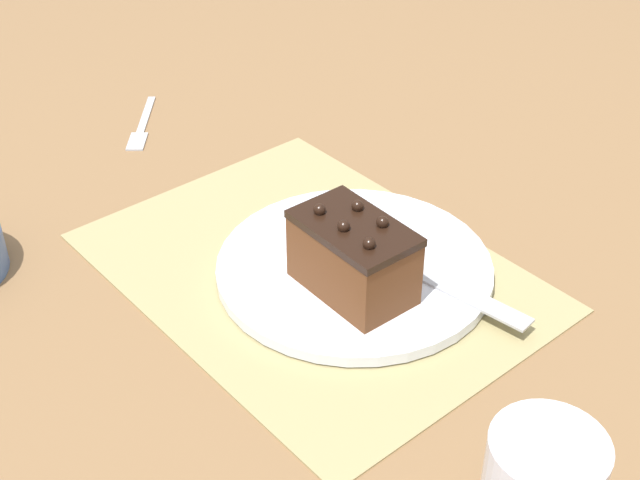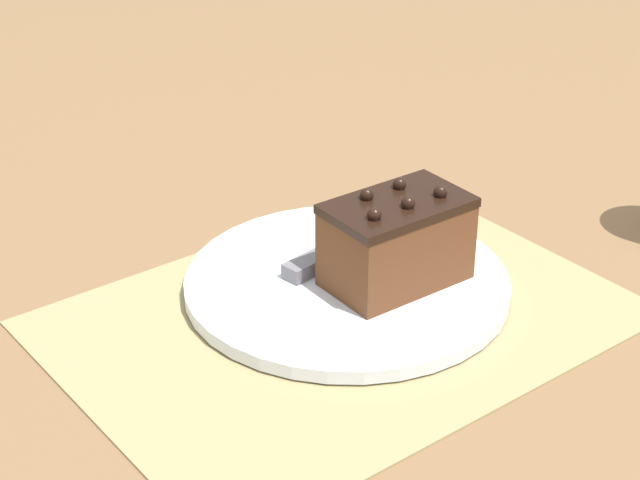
{
  "view_description": "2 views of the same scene",
  "coord_description": "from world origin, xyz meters",
  "px_view_note": "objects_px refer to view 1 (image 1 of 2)",
  "views": [
    {
      "loc": [
        -0.57,
        0.47,
        0.57
      ],
      "look_at": [
        -0.02,
        0.01,
        0.05
      ],
      "focal_mm": 50.0,
      "sensor_mm": 36.0,
      "label": 1
    },
    {
      "loc": [
        0.48,
        0.59,
        0.49
      ],
      "look_at": [
        -0.01,
        -0.04,
        0.06
      ],
      "focal_mm": 60.0,
      "sensor_mm": 36.0,
      "label": 2
    }
  ],
  "objects_px": {
    "chocolate_cake": "(356,255)",
    "dessert_fork": "(142,127)",
    "serving_knife": "(399,258)",
    "cake_plate": "(354,267)"
  },
  "relations": [
    {
      "from": "serving_knife",
      "to": "chocolate_cake",
      "type": "bearing_deg",
      "value": -7.42
    },
    {
      "from": "chocolate_cake",
      "to": "serving_knife",
      "type": "height_order",
      "value": "chocolate_cake"
    },
    {
      "from": "chocolate_cake",
      "to": "serving_knife",
      "type": "xyz_separation_m",
      "value": [
        0.0,
        -0.06,
        -0.03
      ]
    },
    {
      "from": "chocolate_cake",
      "to": "dessert_fork",
      "type": "relative_size",
      "value": 0.99
    },
    {
      "from": "cake_plate",
      "to": "serving_knife",
      "type": "bearing_deg",
      "value": -129.73
    },
    {
      "from": "cake_plate",
      "to": "chocolate_cake",
      "type": "distance_m",
      "value": 0.06
    },
    {
      "from": "chocolate_cake",
      "to": "dessert_fork",
      "type": "bearing_deg",
      "value": -3.39
    },
    {
      "from": "serving_knife",
      "to": "dessert_fork",
      "type": "xyz_separation_m",
      "value": [
        0.45,
        0.03,
        -0.02
      ]
    },
    {
      "from": "chocolate_cake",
      "to": "serving_knife",
      "type": "relative_size",
      "value": 0.54
    },
    {
      "from": "serving_knife",
      "to": "cake_plate",
      "type": "bearing_deg",
      "value": -47.89
    }
  ]
}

